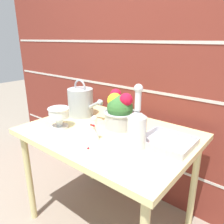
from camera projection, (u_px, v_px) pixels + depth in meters
ground_plane at (109, 222)px, 1.63m from camera, size 12.00×12.00×0.00m
brick_wall at (151, 67)px, 1.65m from camera, size 3.60×0.08×2.20m
patio_table at (108, 142)px, 1.42m from camera, size 1.07×0.77×0.74m
watering_can at (81, 102)px, 1.65m from camera, size 0.33×0.19×0.28m
crystal_pedestal_bowl at (59, 115)px, 1.43m from camera, size 0.14×0.14×0.14m
flower_planter at (120, 111)px, 1.42m from camera, size 0.21×0.21×0.25m
glass_decanter at (137, 126)px, 1.16m from camera, size 0.10×0.10×0.35m
figurine_vase at (94, 131)px, 1.25m from camera, size 0.06×0.06×0.15m
wire_tray at (168, 143)px, 1.21m from camera, size 0.27×0.25×0.04m
fallen_petal at (88, 148)px, 1.17m from camera, size 0.01×0.01×0.01m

